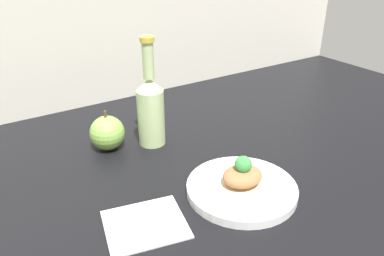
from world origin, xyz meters
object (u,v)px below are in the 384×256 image
plated_food (242,177)px  cider_bottle (151,107)px  apple (107,133)px  plate (242,188)px

plated_food → cider_bottle: size_ratio=0.54×
apple → plate: bearing=-63.5°
plate → apple: bearing=116.5°
cider_bottle → plated_food: bearing=-79.0°
plate → plated_food: size_ratio=1.54×
plated_food → cider_bottle: cider_bottle is taller
plate → plated_food: bearing=0.0°
plate → apple: apple is taller
cider_bottle → apple: bearing=162.4°
plated_food → cider_bottle: (-5.52, 28.42, 5.95)cm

